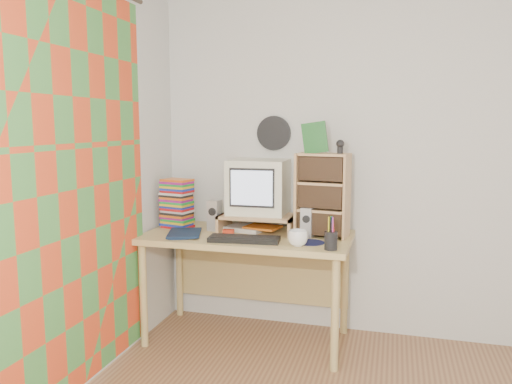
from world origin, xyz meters
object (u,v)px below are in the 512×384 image
Objects in this scene: cd_rack at (323,195)px; crt_monitor at (258,187)px; keyboard at (244,239)px; dvd_stack at (177,208)px; mug at (298,238)px; diary at (168,232)px; desk at (250,251)px.

crt_monitor is at bearing 178.20° from cd_rack.
cd_rack is at bearing -10.81° from crt_monitor.
keyboard is 1.56× the size of dvd_stack.
cd_rack reaches higher than crt_monitor.
diary is (-0.90, 0.06, -0.02)m from mug.
keyboard is at bearing -80.99° from desk.
keyboard is at bearing -90.41° from crt_monitor.
diary is at bearing -65.67° from dvd_stack.
keyboard is 3.63× the size of mug.
crt_monitor is 1.52× the size of diary.
keyboard is at bearing -21.41° from diary.
cd_rack reaches higher than mug.
dvd_stack reaches higher than keyboard.
desk is 11.24× the size of mug.
dvd_stack reaches higher than desk.
desk is 0.62m from dvd_stack.
keyboard is 0.68m from dvd_stack.
dvd_stack reaches higher than diary.
cd_rack is at bearing 11.53° from dvd_stack.
cd_rack is (0.47, -0.08, -0.03)m from crt_monitor.
cd_rack is 4.47× the size of mug.
cd_rack is 0.40m from mug.
cd_rack is (0.46, 0.28, 0.26)m from keyboard.
desk is 5.34× the size of diary.
dvd_stack is (-0.60, 0.29, 0.13)m from keyboard.
cd_rack is (1.06, -0.02, 0.13)m from dvd_stack.
desk is 3.52× the size of crt_monitor.
diary is at bearing -150.60° from crt_monitor.
keyboard reaches higher than desk.
dvd_stack is 2.32× the size of mug.
desk is 0.45m from crt_monitor.
mug is (0.95, -0.32, -0.10)m from dvd_stack.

